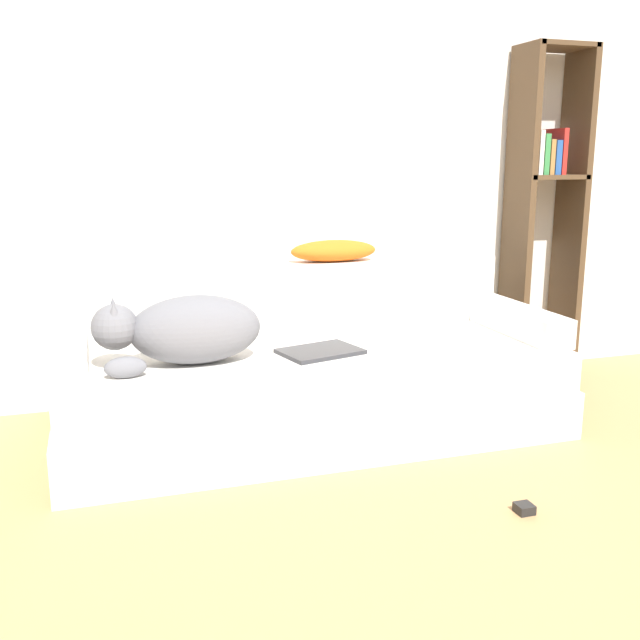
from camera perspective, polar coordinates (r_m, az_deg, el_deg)
wall_back at (r=3.70m, az=0.09°, el=15.25°), size 7.15×0.06×2.70m
couch at (r=3.15m, az=-0.53°, el=-5.73°), size 2.16×0.89×0.38m
couch_backrest at (r=3.41m, az=-2.38°, el=1.85°), size 2.12×0.15×0.33m
couch_arm_left at (r=2.95m, az=-19.50°, el=-2.53°), size 0.15×0.70×0.13m
couch_arm_right at (r=3.50m, az=15.43°, el=0.03°), size 0.15×0.70×0.13m
dog at (r=2.89m, az=-10.82°, el=-0.76°), size 0.67×0.31×0.28m
laptop at (r=3.03m, az=0.02°, el=-2.53°), size 0.37×0.31×0.02m
throw_pillow at (r=3.44m, az=1.10°, el=5.56°), size 0.43×0.18×0.10m
bookshelf at (r=4.08m, az=17.58°, el=9.28°), size 0.37×0.26×1.77m
power_adapter at (r=2.62m, az=16.02°, el=-14.29°), size 0.06×0.06×0.03m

